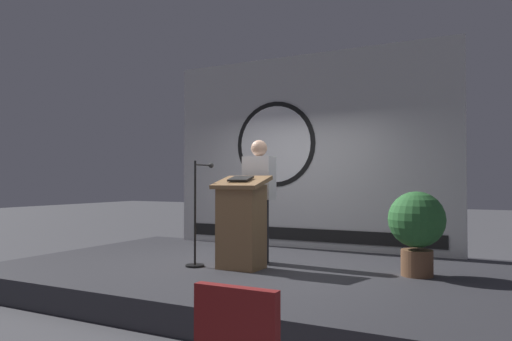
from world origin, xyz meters
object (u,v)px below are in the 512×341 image
Objects in this scene: microphone_stand at (197,229)px; potted_plant at (417,225)px; podium at (241,223)px; speaker_person at (259,200)px.

potted_plant is at bearing 13.45° from microphone_stand.
microphone_stand reaches higher than podium.
podium reaches higher than potted_plant.
microphone_stand is (-0.60, -0.58, -0.37)m from speaker_person.
podium is 0.61m from microphone_stand.
microphone_stand is at bearing -166.55° from potted_plant.
microphone_stand is 1.39× the size of potted_plant.
potted_plant is (2.61, 0.62, 0.12)m from microphone_stand.
speaker_person is 2.03m from potted_plant.
microphone_stand is (-0.59, -0.10, -0.10)m from podium.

